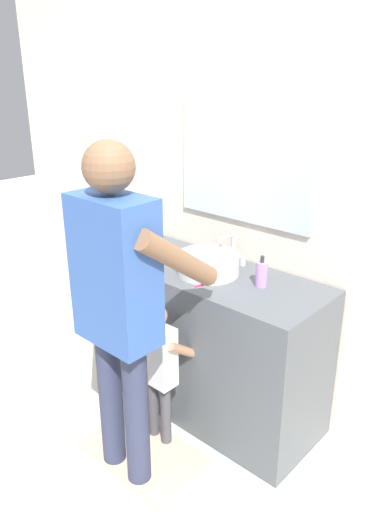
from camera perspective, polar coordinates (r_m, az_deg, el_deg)
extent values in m
plane|color=silver|center=(2.94, -2.08, -19.57)|extent=(14.00, 14.00, 0.00)
cube|color=beige|center=(2.77, 6.63, 9.15)|extent=(4.40, 0.08, 2.70)
cube|color=silver|center=(2.71, 6.05, 10.71)|extent=(0.88, 0.02, 0.65)
cube|color=#4C5156|center=(2.87, 2.05, -9.99)|extent=(1.32, 0.54, 0.87)
cylinder|color=silver|center=(2.63, 1.90, -0.92)|extent=(0.34, 0.34, 0.11)
cylinder|color=#B1B1AD|center=(2.63, 1.90, -0.81)|extent=(0.28, 0.28, 0.09)
cylinder|color=#B7BABF|center=(2.78, 4.83, 1.00)|extent=(0.03, 0.03, 0.18)
cylinder|color=#B7BABF|center=(2.71, 4.11, 2.27)|extent=(0.02, 0.12, 0.02)
cylinder|color=#B7BABF|center=(2.84, 3.68, 0.09)|extent=(0.04, 0.04, 0.05)
cylinder|color=#B7BABF|center=(2.76, 5.94, -0.61)|extent=(0.04, 0.04, 0.05)
cylinder|color=#4C8EB2|center=(2.86, -4.12, 0.66)|extent=(0.07, 0.07, 0.09)
cylinder|color=yellow|center=(2.85, -4.35, 1.73)|extent=(0.01, 0.02, 0.17)
cube|color=white|center=(2.82, -4.40, 3.56)|extent=(0.01, 0.02, 0.02)
cylinder|color=orange|center=(2.85, -4.07, 1.76)|extent=(0.03, 0.02, 0.17)
cube|color=white|center=(2.82, -4.12, 3.58)|extent=(0.01, 0.02, 0.02)
cylinder|color=#B27FC6|center=(2.50, 8.13, -2.14)|extent=(0.06, 0.06, 0.13)
cylinder|color=#2D2D2D|center=(2.47, 8.23, -0.37)|extent=(0.02, 0.02, 0.04)
cube|color=#CCAD8E|center=(2.81, -5.91, -21.79)|extent=(0.64, 0.40, 0.02)
cylinder|color=#47474C|center=(2.79, -4.51, -17.24)|extent=(0.06, 0.06, 0.38)
cylinder|color=#47474C|center=(2.73, -3.08, -18.09)|extent=(0.06, 0.06, 0.38)
cube|color=white|center=(2.56, -4.00, -11.46)|extent=(0.19, 0.11, 0.33)
sphere|color=#A87A5B|center=(2.44, -4.13, -6.94)|extent=(0.11, 0.11, 0.11)
cylinder|color=#A87A5B|center=(2.66, -4.23, -9.38)|extent=(0.05, 0.23, 0.18)
cylinder|color=#A87A5B|center=(2.53, -0.92, -11.00)|extent=(0.05, 0.23, 0.18)
cylinder|color=#2D334C|center=(2.55, -9.46, -16.19)|extent=(0.12, 0.12, 0.77)
cylinder|color=#2D334C|center=(2.43, -6.48, -18.14)|extent=(0.12, 0.12, 0.77)
cube|color=#33569E|center=(2.13, -8.97, -1.77)|extent=(0.38, 0.22, 0.67)
sphere|color=brown|center=(2.00, -9.71, 10.26)|extent=(0.22, 0.22, 0.22)
cylinder|color=brown|center=(2.36, -9.02, 2.08)|extent=(0.09, 0.46, 0.36)
cylinder|color=brown|center=(2.07, -1.62, -0.42)|extent=(0.09, 0.46, 0.36)
cylinder|color=#E5387F|center=(2.26, 1.50, -3.36)|extent=(0.01, 0.14, 0.03)
cube|color=white|center=(2.30, 2.72, -2.51)|extent=(0.01, 0.02, 0.02)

